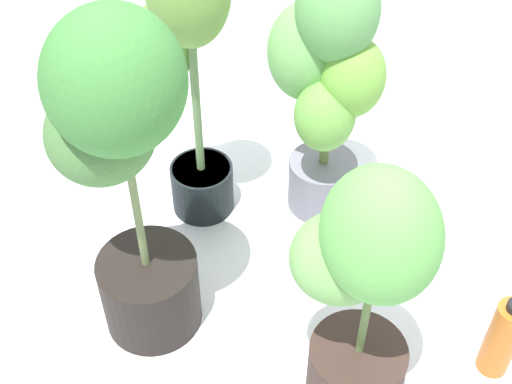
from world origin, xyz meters
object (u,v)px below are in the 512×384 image
object	(u,v)px
potted_plant_front_right	(363,285)
nutrient_bottle	(503,338)
potted_plant_back_center	(327,76)
potted_plant_front_left	(124,164)
potted_plant_back_left	(187,55)

from	to	relation	value
potted_plant_front_right	nutrient_bottle	xyz separation A→B (m)	(0.32, 0.18, -0.28)
potted_plant_front_right	nutrient_bottle	distance (m)	0.46
potted_plant_back_center	potted_plant_front_left	bearing A→B (deg)	-118.49
potted_plant_front_left	potted_plant_front_right	bearing A→B (deg)	-3.84
potted_plant_front_right	potted_plant_back_center	bearing A→B (deg)	112.79
potted_plant_front_right	potted_plant_back_left	bearing A→B (deg)	141.58
potted_plant_back_center	potted_plant_front_right	size ratio (longest dim) A/B	1.14
potted_plant_back_center	nutrient_bottle	size ratio (longest dim) A/B	3.17
potted_plant_back_center	potted_plant_front_left	size ratio (longest dim) A/B	0.89
potted_plant_back_center	nutrient_bottle	distance (m)	0.78
potted_plant_back_center	nutrient_bottle	xyz separation A→B (m)	(0.57, -0.40, -0.35)
potted_plant_back_left	potted_plant_front_left	distance (m)	0.43
potted_plant_back_left	potted_plant_front_left	size ratio (longest dim) A/B	0.97
potted_plant_back_center	potted_plant_front_right	bearing A→B (deg)	-67.21
potted_plant_back_center	potted_plant_front_left	distance (m)	0.62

